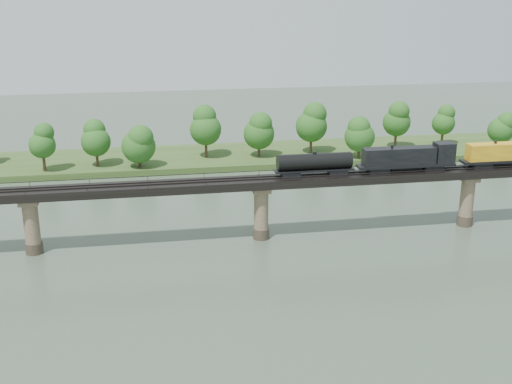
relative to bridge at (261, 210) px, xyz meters
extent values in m
plane|color=#364436|center=(0.00, -30.00, -5.46)|extent=(400.00, 400.00, 0.00)
cube|color=#2E481C|center=(0.00, 55.00, -4.66)|extent=(300.00, 24.00, 1.60)
cylinder|color=#473A2D|center=(-40.00, 0.00, -4.46)|extent=(3.00, 3.00, 2.00)
cylinder|color=#806D54|center=(-40.00, 0.00, 0.04)|extent=(2.60, 2.60, 9.00)
cube|color=#806D54|center=(-40.00, 0.00, 4.04)|extent=(3.20, 3.20, 1.00)
cylinder|color=#473A2D|center=(0.00, 0.00, -4.46)|extent=(3.00, 3.00, 2.00)
cylinder|color=#806D54|center=(0.00, 0.00, 0.04)|extent=(2.60, 2.60, 9.00)
cube|color=#806D54|center=(0.00, 0.00, 4.04)|extent=(3.20, 3.20, 1.00)
cylinder|color=#473A2D|center=(40.00, 0.00, -4.46)|extent=(3.00, 3.00, 2.00)
cylinder|color=#806D54|center=(40.00, 0.00, 0.04)|extent=(2.60, 2.60, 9.00)
cube|color=#806D54|center=(40.00, 0.00, 4.04)|extent=(3.20, 3.20, 1.00)
cube|color=black|center=(0.00, 0.00, 5.29)|extent=(220.00, 5.00, 1.50)
cube|color=black|center=(0.00, -0.75, 6.12)|extent=(220.00, 0.12, 0.16)
cube|color=black|center=(0.00, 0.75, 6.12)|extent=(220.00, 0.12, 0.16)
cube|color=black|center=(0.00, -2.40, 6.74)|extent=(220.00, 0.10, 0.10)
cube|color=black|center=(0.00, 2.40, 6.74)|extent=(220.00, 0.10, 0.10)
cube|color=black|center=(0.00, -2.40, 6.39)|extent=(0.08, 0.08, 0.70)
cube|color=black|center=(0.00, 2.40, 6.39)|extent=(0.08, 0.08, 0.70)
cylinder|color=#382619|center=(-44.43, 46.31, -2.10)|extent=(0.70, 0.70, 3.51)
sphere|color=#1B4D16|center=(-44.43, 46.31, 2.57)|extent=(6.31, 6.31, 6.31)
sphere|color=#1B4D16|center=(-44.43, 46.31, 5.50)|extent=(4.73, 4.73, 4.73)
cylinder|color=#382619|center=(-32.24, 48.84, -2.19)|extent=(0.70, 0.70, 3.34)
sphere|color=#1B4D16|center=(-32.24, 48.84, 2.27)|extent=(7.18, 7.18, 7.18)
sphere|color=#1B4D16|center=(-32.24, 48.84, 5.06)|extent=(5.39, 5.39, 5.39)
cylinder|color=#382619|center=(-22.01, 46.15, -2.45)|extent=(0.70, 0.70, 2.83)
sphere|color=#1B4D16|center=(-22.01, 46.15, 1.32)|extent=(8.26, 8.26, 8.26)
sphere|color=#1B4D16|center=(-22.01, 46.15, 3.68)|extent=(6.19, 6.19, 6.19)
cylinder|color=#382619|center=(-5.04, 52.68, -1.88)|extent=(0.70, 0.70, 3.96)
sphere|color=#1B4D16|center=(-5.04, 52.68, 3.41)|extent=(8.07, 8.07, 8.07)
sphere|color=#1B4D16|center=(-5.04, 52.68, 6.71)|extent=(6.05, 6.05, 6.05)
cylinder|color=#382619|center=(8.52, 51.14, -2.23)|extent=(0.70, 0.70, 3.27)
sphere|color=#1B4D16|center=(8.52, 51.14, 2.13)|extent=(8.03, 8.03, 8.03)
sphere|color=#1B4D16|center=(8.52, 51.14, 4.85)|extent=(6.02, 6.02, 6.02)
cylinder|color=#382619|center=(22.65, 52.31, -1.90)|extent=(0.70, 0.70, 3.92)
sphere|color=#1B4D16|center=(22.65, 52.31, 3.33)|extent=(8.29, 8.29, 8.29)
sphere|color=#1B4D16|center=(22.65, 52.31, 6.60)|extent=(6.21, 6.21, 6.21)
cylinder|color=#382619|center=(33.59, 45.35, -2.35)|extent=(0.70, 0.70, 3.02)
sphere|color=#1B4D16|center=(33.59, 45.35, 1.69)|extent=(7.74, 7.74, 7.74)
sphere|color=#1B4D16|center=(33.59, 45.35, 4.21)|extent=(5.80, 5.80, 5.80)
cylinder|color=#382619|center=(46.81, 54.03, -1.96)|extent=(0.70, 0.70, 3.80)
sphere|color=#1B4D16|center=(46.81, 54.03, 3.10)|extent=(7.47, 7.47, 7.47)
sphere|color=#1B4D16|center=(46.81, 54.03, 6.27)|extent=(5.60, 5.60, 5.60)
cylinder|color=#382619|center=(60.48, 54.26, -2.17)|extent=(0.70, 0.70, 3.38)
sphere|color=#1B4D16|center=(60.48, 54.26, 2.34)|extent=(6.23, 6.23, 6.23)
sphere|color=#1B4D16|center=(60.48, 54.26, 5.16)|extent=(4.67, 4.67, 4.67)
cylinder|color=#382619|center=(74.35, 48.39, -2.47)|extent=(0.70, 0.70, 2.77)
sphere|color=#1B4D16|center=(74.35, 48.39, 1.22)|extent=(7.04, 7.04, 7.04)
sphere|color=#1B4D16|center=(74.35, 48.39, 3.54)|extent=(5.28, 5.28, 5.28)
cube|color=black|center=(42.12, 0.00, 6.57)|extent=(3.87, 2.32, 1.06)
cube|color=black|center=(47.44, 0.00, 7.25)|extent=(18.39, 2.90, 0.48)
cube|color=gold|center=(45.99, 0.00, 9.04)|extent=(13.55, 2.61, 3.10)
cylinder|color=black|center=(47.44, 0.00, 6.72)|extent=(5.81, 1.36, 1.36)
cube|color=black|center=(32.44, 0.00, 6.57)|extent=(3.87, 2.32, 1.06)
cube|color=black|center=(21.79, 0.00, 6.57)|extent=(3.87, 2.32, 1.06)
cube|color=black|center=(27.11, 0.00, 7.25)|extent=(18.39, 2.90, 0.48)
cube|color=black|center=(25.66, 0.00, 9.04)|extent=(13.55, 2.61, 3.10)
cube|color=black|center=(34.37, 0.00, 9.33)|extent=(3.48, 2.90, 3.68)
cylinder|color=black|center=(27.11, 0.00, 6.72)|extent=(5.81, 1.36, 1.36)
cube|color=black|center=(14.05, 0.00, 6.57)|extent=(3.39, 2.13, 1.06)
cube|color=black|center=(5.34, 0.00, 6.57)|extent=(3.39, 2.13, 1.06)
cube|color=black|center=(9.69, 0.00, 7.20)|extent=(14.52, 2.32, 0.29)
cylinder|color=black|center=(9.69, 0.00, 8.75)|extent=(13.55, 2.90, 2.90)
cylinder|color=black|center=(9.69, 0.00, 10.30)|extent=(0.68, 0.68, 0.48)
camera|label=1|loc=(-19.22, -107.50, 39.55)|focal=45.00mm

